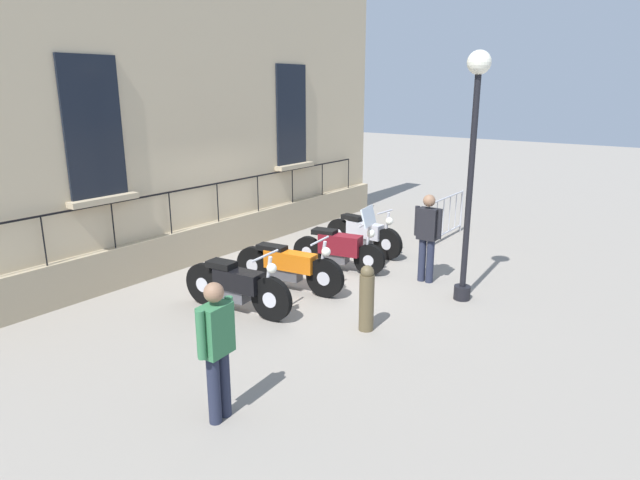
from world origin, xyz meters
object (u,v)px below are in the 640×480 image
Objects in this scene: lamppost at (473,151)px; pedestrian_standing at (217,345)px; motorcycle_maroon at (339,249)px; crowd_barrier at (446,216)px; pedestrian_walking at (427,233)px; motorcycle_black at (237,286)px; motorcycle_silver at (363,235)px; motorcycle_orange at (289,266)px; bollard at (367,298)px.

lamppost is 2.56× the size of pedestrian_standing.
crowd_barrier is at bearing 78.12° from motorcycle_maroon.
pedestrian_walking is (-0.91, 0.44, -1.60)m from lamppost.
crowd_barrier is (-1.85, 3.43, -1.97)m from lamppost.
pedestrian_walking is (-0.17, 5.37, 0.04)m from pedestrian_standing.
lamppost is (2.70, 2.69, 2.09)m from motorcycle_black.
motorcycle_silver is at bearing 156.34° from pedestrian_walking.
motorcycle_orange is (0.01, 1.28, -0.01)m from motorcycle_black.
motorcycle_black is at bearing -119.74° from pedestrian_walking.
pedestrian_walking is (0.94, -2.99, 0.37)m from crowd_barrier.
motorcycle_orange is 1.10× the size of motorcycle_silver.
pedestrian_standing is (-0.74, -4.93, -1.65)m from lamppost.
motorcycle_black is 2.13m from bollard.
motorcycle_orange is at bearing -87.43° from motorcycle_silver.
bollard is at bearing -16.95° from motorcycle_orange.
lamppost reaches higher than crowd_barrier.
motorcycle_black is 1.30× the size of pedestrian_standing.
motorcycle_silver is at bearing 155.63° from lamppost.
motorcycle_orange is 2.11m from bollard.
motorcycle_black is 1.04× the size of motorcycle_silver.
bollard is (1.90, -2.04, 0.06)m from motorcycle_maroon.
pedestrian_standing is at bearing -88.17° from pedestrian_walking.
motorcycle_maroon is 1.21× the size of pedestrian_standing.
pedestrian_standing reaches higher than motorcycle_maroon.
motorcycle_maroon is 1.16× the size of pedestrian_walking.
motorcycle_maroon is (0.13, 2.70, 0.01)m from motorcycle_black.
lamppost reaches higher than motorcycle_orange.
motorcycle_black is at bearing -135.05° from lamppost.
motorcycle_silver is (-0.24, 1.26, -0.03)m from motorcycle_maroon.
pedestrian_standing is at bearing -69.65° from motorcycle_maroon.
pedestrian_walking reaches higher than bollard.
motorcycle_orange is at bearing 119.00° from pedestrian_standing.
pedestrian_standing is (-0.07, -2.91, 0.38)m from bollard.
motorcycle_orange is 1.13× the size of motorcycle_maroon.
motorcycle_maroon is at bearing -79.28° from motorcycle_silver.
lamppost is at bearing 81.52° from pedestrian_standing.
lamppost is 1.89m from pedestrian_walking.
motorcycle_silver is 2.14m from pedestrian_walking.
motorcycle_orange is at bearing 163.05° from bollard.
crowd_barrier is (0.72, 3.42, 0.11)m from motorcycle_maroon.
lamppost reaches higher than bollard.
pedestrian_walking reaches higher than motorcycle_maroon.
motorcycle_black reaches higher than crowd_barrier.
motorcycle_silver is at bearing 122.95° from bollard.
pedestrian_walking reaches higher than motorcycle_silver.
pedestrian_standing is at bearing -82.41° from crowd_barrier.
crowd_barrier is 5.58m from bollard.
bollard is 0.61× the size of pedestrian_walking.
motorcycle_black is at bearing -161.89° from bollard.
motorcycle_maroon is 1.90× the size of bollard.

